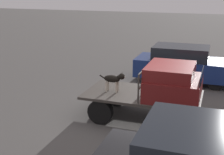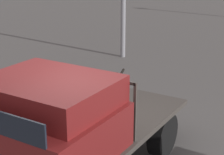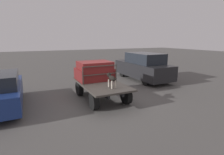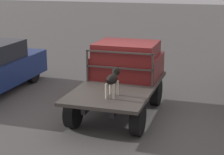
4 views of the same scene
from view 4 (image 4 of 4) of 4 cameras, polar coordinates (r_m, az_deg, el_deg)
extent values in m
plane|color=#514F4C|center=(9.87, 0.91, -5.69)|extent=(80.00, 80.00, 0.00)
cylinder|color=black|center=(10.96, -1.42, -1.44)|extent=(0.76, 0.24, 0.76)
cylinder|color=black|center=(10.58, 6.71, -2.17)|extent=(0.76, 0.24, 0.76)
cylinder|color=black|center=(9.02, -5.90, -5.28)|extent=(0.76, 0.24, 0.76)
cylinder|color=black|center=(8.56, 3.95, -6.40)|extent=(0.76, 0.24, 0.76)
cube|color=black|center=(9.75, -0.95, -1.94)|extent=(3.25, 0.10, 0.18)
cube|color=black|center=(9.57, 2.84, -2.29)|extent=(3.25, 0.10, 0.18)
cube|color=#3D3833|center=(9.62, 0.93, -1.38)|extent=(3.54, 1.90, 0.08)
cube|color=maroon|center=(10.40, 2.39, 1.85)|extent=(1.57, 1.78, 0.60)
cube|color=maroon|center=(10.18, 2.25, 4.37)|extent=(1.33, 1.64, 0.37)
cube|color=black|center=(11.04, 3.46, 4.92)|extent=(0.02, 1.46, 0.28)
cube|color=#3D3833|center=(9.84, -3.79, 1.80)|extent=(0.04, 0.04, 0.86)
cube|color=#3D3833|center=(9.37, 6.19, 1.05)|extent=(0.04, 0.04, 0.86)
cube|color=#3D3833|center=(9.48, 1.09, 3.83)|extent=(0.04, 1.74, 0.04)
cube|color=#3D3833|center=(9.57, 1.08, 1.44)|extent=(0.04, 1.74, 0.04)
cylinder|color=beige|center=(8.81, -0.22, -1.49)|extent=(0.06, 0.06, 0.35)
cylinder|color=beige|center=(8.77, 0.84, -1.59)|extent=(0.06, 0.06, 0.35)
cylinder|color=beige|center=(8.52, -0.87, -2.09)|extent=(0.06, 0.06, 0.35)
cylinder|color=beige|center=(8.47, 0.23, -2.19)|extent=(0.06, 0.06, 0.35)
ellipsoid|color=black|center=(8.57, 0.00, -0.26)|extent=(0.52, 0.23, 0.23)
sphere|color=beige|center=(8.72, 0.28, -0.27)|extent=(0.10, 0.10, 0.10)
cylinder|color=black|center=(8.76, 0.43, 0.51)|extent=(0.16, 0.13, 0.16)
sphere|color=black|center=(8.84, 0.61, 0.92)|extent=(0.19, 0.19, 0.19)
cone|color=beige|center=(8.92, 0.76, 0.95)|extent=(0.11, 0.11, 0.11)
cone|color=black|center=(8.83, 0.26, 1.44)|extent=(0.06, 0.08, 0.10)
cone|color=black|center=(8.80, 0.92, 1.39)|extent=(0.06, 0.08, 0.10)
cylinder|color=black|center=(8.29, -0.63, -0.65)|extent=(0.22, 0.04, 0.15)
cylinder|color=black|center=(12.97, -11.94, 0.53)|extent=(0.60, 0.20, 0.60)
camera|label=1|loc=(12.62, 48.65, 12.44)|focal=50.00mm
camera|label=2|loc=(14.22, -6.26, 14.27)|focal=60.00mm
camera|label=3|loc=(5.90, -60.60, 1.53)|focal=28.00mm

